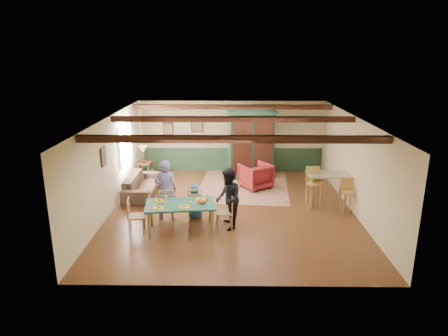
{
  "coord_description": "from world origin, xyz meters",
  "views": [
    {
      "loc": [
        -0.09,
        -10.94,
        4.47
      ],
      "look_at": [
        -0.24,
        0.4,
        1.15
      ],
      "focal_mm": 32.0,
      "sensor_mm": 36.0,
      "label": 1
    }
  ],
  "objects_px": {
    "dining_chair_end_right": "(224,212)",
    "sofa": "(142,185)",
    "dining_chair_far_left": "(166,204)",
    "cat": "(202,201)",
    "armoire": "(251,145)",
    "table_lamp": "(143,154)",
    "end_table": "(144,171)",
    "bar_stool_right": "(347,197)",
    "dining_table": "(181,217)",
    "armchair": "(255,176)",
    "bar_stool_left": "(314,188)",
    "person_man": "(166,190)",
    "person_woman": "(228,199)",
    "person_child": "(195,201)",
    "dining_chair_end_left": "(136,215)",
    "dining_chair_far_right": "(195,203)",
    "counter_table": "(326,189)"
  },
  "relations": [
    {
      "from": "armchair",
      "to": "bar_stool_left",
      "type": "relative_size",
      "value": 0.77
    },
    {
      "from": "bar_stool_right",
      "to": "dining_table",
      "type": "bearing_deg",
      "value": -167.38
    },
    {
      "from": "armchair",
      "to": "armoire",
      "type": "bearing_deg",
      "value": -117.2
    },
    {
      "from": "dining_chair_far_right",
      "to": "end_table",
      "type": "xyz_separation_m",
      "value": [
        -2.12,
        3.49,
        -0.14
      ]
    },
    {
      "from": "dining_chair_far_left",
      "to": "end_table",
      "type": "bearing_deg",
      "value": -76.86
    },
    {
      "from": "end_table",
      "to": "dining_chair_end_right",
      "type": "bearing_deg",
      "value": -54.32
    },
    {
      "from": "dining_table",
      "to": "dining_chair_far_right",
      "type": "distance_m",
      "value": 0.81
    },
    {
      "from": "person_man",
      "to": "bar_stool_right",
      "type": "xyz_separation_m",
      "value": [
        5.09,
        0.43,
        -0.33
      ]
    },
    {
      "from": "dining_chair_far_left",
      "to": "bar_stool_right",
      "type": "bearing_deg",
      "value": 178.29
    },
    {
      "from": "cat",
      "to": "armchair",
      "type": "height_order",
      "value": "cat"
    },
    {
      "from": "cat",
      "to": "table_lamp",
      "type": "height_order",
      "value": "table_lamp"
    },
    {
      "from": "dining_chair_end_left",
      "to": "bar_stool_left",
      "type": "xyz_separation_m",
      "value": [
        4.86,
        1.76,
        0.14
      ]
    },
    {
      "from": "dining_table",
      "to": "person_child",
      "type": "height_order",
      "value": "person_child"
    },
    {
      "from": "dining_chair_end_right",
      "to": "table_lamp",
      "type": "bearing_deg",
      "value": -151.7
    },
    {
      "from": "dining_chair_far_left",
      "to": "dining_table",
      "type": "bearing_deg",
      "value": 119.05
    },
    {
      "from": "person_man",
      "to": "armchair",
      "type": "distance_m",
      "value": 3.75
    },
    {
      "from": "dining_table",
      "to": "cat",
      "type": "relative_size",
      "value": 5.0
    },
    {
      "from": "armoire",
      "to": "counter_table",
      "type": "distance_m",
      "value": 3.51
    },
    {
      "from": "person_man",
      "to": "person_woman",
      "type": "xyz_separation_m",
      "value": [
        1.7,
        -0.57,
        -0.04
      ]
    },
    {
      "from": "dining_chair_far_left",
      "to": "armchair",
      "type": "xyz_separation_m",
      "value": [
        2.61,
        2.73,
        -0.04
      ]
    },
    {
      "from": "sofa",
      "to": "person_child",
      "type": "bearing_deg",
      "value": -134.84
    },
    {
      "from": "dining_chair_far_right",
      "to": "person_woman",
      "type": "height_order",
      "value": "person_woman"
    },
    {
      "from": "dining_chair_far_right",
      "to": "bar_stool_left",
      "type": "height_order",
      "value": "bar_stool_left"
    },
    {
      "from": "bar_stool_right",
      "to": "person_man",
      "type": "bearing_deg",
      "value": -176.67
    },
    {
      "from": "cat",
      "to": "armoire",
      "type": "height_order",
      "value": "armoire"
    },
    {
      "from": "person_man",
      "to": "dining_chair_far_right",
      "type": "bearing_deg",
      "value": 174.29
    },
    {
      "from": "sofa",
      "to": "dining_chair_far_right",
      "type": "bearing_deg",
      "value": -135.85
    },
    {
      "from": "dining_chair_end_left",
      "to": "bar_stool_left",
      "type": "bearing_deg",
      "value": -77.44
    },
    {
      "from": "end_table",
      "to": "table_lamp",
      "type": "bearing_deg",
      "value": 0.0
    },
    {
      "from": "dining_chair_far_left",
      "to": "table_lamp",
      "type": "bearing_deg",
      "value": -76.86
    },
    {
      "from": "person_child",
      "to": "table_lamp",
      "type": "height_order",
      "value": "table_lamp"
    },
    {
      "from": "dining_chair_end_right",
      "to": "sofa",
      "type": "bearing_deg",
      "value": -140.78
    },
    {
      "from": "dining_chair_far_left",
      "to": "armchair",
      "type": "height_order",
      "value": "dining_chair_far_left"
    },
    {
      "from": "dining_chair_end_right",
      "to": "bar_stool_right",
      "type": "relative_size",
      "value": 0.9
    },
    {
      "from": "cat",
      "to": "end_table",
      "type": "distance_m",
      "value": 4.91
    },
    {
      "from": "dining_table",
      "to": "dining_chair_far_left",
      "type": "relative_size",
      "value": 1.89
    },
    {
      "from": "dining_chair_far_left",
      "to": "person_woman",
      "type": "relative_size",
      "value": 0.58
    },
    {
      "from": "counter_table",
      "to": "bar_stool_left",
      "type": "xyz_separation_m",
      "value": [
        -0.42,
        -0.23,
        0.12
      ]
    },
    {
      "from": "counter_table",
      "to": "dining_table",
      "type": "bearing_deg",
      "value": -156.05
    },
    {
      "from": "dining_chair_end_left",
      "to": "armchair",
      "type": "height_order",
      "value": "dining_chair_end_left"
    },
    {
      "from": "sofa",
      "to": "bar_stool_left",
      "type": "height_order",
      "value": "bar_stool_left"
    },
    {
      "from": "sofa",
      "to": "bar_stool_left",
      "type": "distance_m",
      "value": 5.45
    },
    {
      "from": "dining_chair_far_right",
      "to": "armoire",
      "type": "relative_size",
      "value": 0.38
    },
    {
      "from": "armchair",
      "to": "end_table",
      "type": "distance_m",
      "value": 4.05
    },
    {
      "from": "person_man",
      "to": "bar_stool_left",
      "type": "height_order",
      "value": "person_man"
    },
    {
      "from": "dining_chair_far_left",
      "to": "dining_chair_end_right",
      "type": "xyz_separation_m",
      "value": [
        1.6,
        -0.5,
        0.0
      ]
    },
    {
      "from": "person_child",
      "to": "sofa",
      "type": "height_order",
      "value": "person_child"
    },
    {
      "from": "bar_stool_left",
      "to": "table_lamp",
      "type": "bearing_deg",
      "value": 149.2
    },
    {
      "from": "person_man",
      "to": "cat",
      "type": "height_order",
      "value": "person_man"
    },
    {
      "from": "person_child",
      "to": "bar_stool_left",
      "type": "xyz_separation_m",
      "value": [
        3.45,
        0.79,
        0.12
      ]
    }
  ]
}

